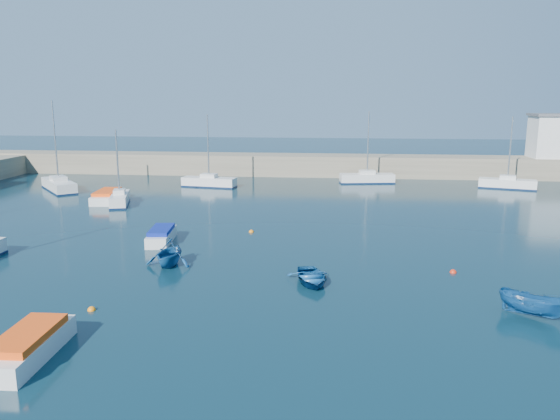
# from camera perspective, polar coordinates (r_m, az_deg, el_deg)

# --- Properties ---
(ground) EXTENTS (220.00, 220.00, 0.00)m
(ground) POSITION_cam_1_polar(r_m,az_deg,el_deg) (25.52, 2.16, -11.14)
(ground) COLOR #0C2835
(ground) RESTS_ON ground
(back_wall) EXTENTS (96.00, 4.50, 2.60)m
(back_wall) POSITION_cam_1_polar(r_m,az_deg,el_deg) (70.01, 4.73, 4.68)
(back_wall) COLOR gray
(back_wall) RESTS_ON ground
(sailboat_3) EXTENTS (2.90, 5.37, 6.96)m
(sailboat_3) POSITION_cam_1_polar(r_m,az_deg,el_deg) (53.15, -16.40, 1.16)
(sailboat_3) COLOR silver
(sailboat_3) RESTS_ON ground
(sailboat_4) EXTENTS (6.30, 6.88, 9.50)m
(sailboat_4) POSITION_cam_1_polar(r_m,az_deg,el_deg) (63.27, -22.10, 2.45)
(sailboat_4) COLOR silver
(sailboat_4) RESTS_ON ground
(sailboat_5) EXTENTS (6.22, 2.58, 7.99)m
(sailboat_5) POSITION_cam_1_polar(r_m,az_deg,el_deg) (61.52, -7.42, 2.96)
(sailboat_5) COLOR silver
(sailboat_5) RESTS_ON ground
(sailboat_6) EXTENTS (6.46, 2.74, 8.27)m
(sailboat_6) POSITION_cam_1_polar(r_m,az_deg,el_deg) (64.53, 9.07, 3.33)
(sailboat_6) COLOR silver
(sailboat_6) RESTS_ON ground
(sailboat_7) EXTENTS (6.13, 3.23, 7.84)m
(sailboat_7) POSITION_cam_1_polar(r_m,az_deg,el_deg) (64.84, 22.65, 2.59)
(sailboat_7) COLOR silver
(sailboat_7) RESTS_ON ground
(motorboat_1) EXTENTS (1.89, 4.22, 1.00)m
(motorboat_1) POSITION_cam_1_polar(r_m,az_deg,el_deg) (38.82, -12.28, -2.60)
(motorboat_1) COLOR silver
(motorboat_1) RESTS_ON ground
(motorboat_2) EXTENTS (2.43, 5.48, 1.09)m
(motorboat_2) POSITION_cam_1_polar(r_m,az_deg,el_deg) (55.07, -17.59, 1.39)
(motorboat_2) COLOR silver
(motorboat_2) RESTS_ON ground
(motorboat_3) EXTENTS (1.84, 4.83, 1.12)m
(motorboat_3) POSITION_cam_1_polar(r_m,az_deg,el_deg) (23.76, -24.80, -12.71)
(motorboat_3) COLOR silver
(motorboat_3) RESTS_ON ground
(dinghy_center) EXTENTS (3.06, 3.74, 0.68)m
(dinghy_center) POSITION_cam_1_polar(r_m,az_deg,el_deg) (29.80, 3.25, -7.02)
(dinghy_center) COLOR navy
(dinghy_center) RESTS_ON ground
(dinghy_left) EXTENTS (2.95, 3.35, 1.66)m
(dinghy_left) POSITION_cam_1_polar(r_m,az_deg,el_deg) (33.19, -11.53, -4.38)
(dinghy_left) COLOR navy
(dinghy_left) RESTS_ON ground
(dinghy_right) EXTENTS (3.17, 2.65, 1.18)m
(dinghy_right) POSITION_cam_1_polar(r_m,az_deg,el_deg) (27.86, 24.88, -8.97)
(dinghy_right) COLOR navy
(dinghy_right) RESTS_ON ground
(buoy_0) EXTENTS (0.39, 0.39, 0.39)m
(buoy_0) POSITION_cam_1_polar(r_m,az_deg,el_deg) (27.76, -19.08, -9.88)
(buoy_0) COLOR orange
(buoy_0) RESTS_ON ground
(buoy_1) EXTENTS (0.39, 0.39, 0.39)m
(buoy_1) POSITION_cam_1_polar(r_m,az_deg,el_deg) (33.10, 17.63, -6.26)
(buoy_1) COLOR red
(buoy_1) RESTS_ON ground
(buoy_3) EXTENTS (0.38, 0.38, 0.38)m
(buoy_3) POSITION_cam_1_polar(r_m,az_deg,el_deg) (40.78, -3.01, -2.33)
(buoy_3) COLOR orange
(buoy_3) RESTS_ON ground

